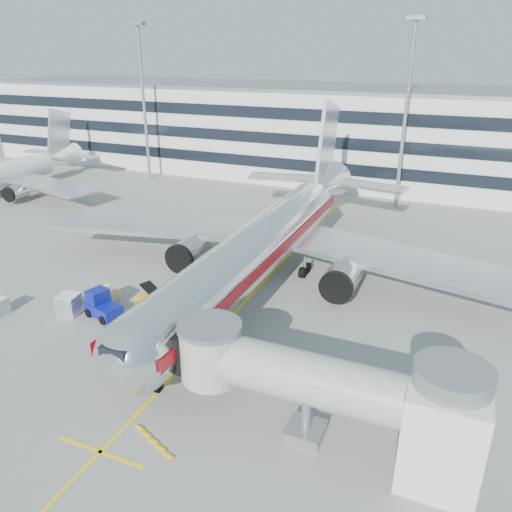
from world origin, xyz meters
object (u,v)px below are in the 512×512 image
at_px(ramp_worker, 109,303).
at_px(baggage_tug, 102,305).
at_px(belt_loader, 157,304).
at_px(cargo_container_front, 107,297).
at_px(cargo_container_right, 69,304).
at_px(main_jet, 268,239).

bearing_deg(ramp_worker, baggage_tug, -139.52).
height_order(belt_loader, cargo_container_front, belt_loader).
height_order(baggage_tug, ramp_worker, baggage_tug).
relative_size(belt_loader, cargo_container_right, 2.39).
bearing_deg(belt_loader, ramp_worker, -152.64).
bearing_deg(ramp_worker, main_jet, 10.42).
xyz_separation_m(belt_loader, ramp_worker, (-3.63, -1.88, 0.31)).
height_order(belt_loader, baggage_tug, baggage_tug).
xyz_separation_m(baggage_tug, cargo_container_right, (-2.90, -0.84, -0.11)).
bearing_deg(main_jet, belt_loader, -122.62).
relative_size(belt_loader, ramp_worker, 2.50).
height_order(belt_loader, cargo_container_right, belt_loader).
height_order(cargo_container_front, ramp_worker, ramp_worker).
relative_size(main_jet, baggage_tug, 14.42).
distance_m(belt_loader, cargo_container_right, 7.56).
relative_size(main_jet, cargo_container_front, 26.47).
bearing_deg(cargo_container_front, baggage_tug, -62.61).
bearing_deg(main_jet, cargo_container_right, -133.91).
bearing_deg(main_jet, ramp_worker, -130.10).
bearing_deg(cargo_container_right, cargo_container_front, 52.32).
relative_size(cargo_container_right, cargo_container_front, 1.03).
bearing_deg(belt_loader, cargo_container_front, -168.50).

